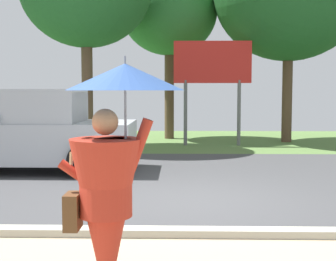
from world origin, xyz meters
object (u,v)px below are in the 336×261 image
object	(u,v)px
pickup_truck	(22,133)
tree_right_far	(169,12)
monk_pedestrian	(110,182)
roadside_billboard	(212,70)

from	to	relation	value
pickup_truck	tree_right_far	size ratio (longest dim) A/B	0.80
tree_right_far	monk_pedestrian	bearing A→B (deg)	-90.68
monk_pedestrian	tree_right_far	distance (m)	15.04
pickup_truck	roadside_billboard	distance (m)	7.27
tree_right_far	pickup_truck	bearing A→B (deg)	-113.22
roadside_billboard	monk_pedestrian	bearing A→B (deg)	-97.76
monk_pedestrian	pickup_truck	bearing A→B (deg)	107.19
monk_pedestrian	roadside_billboard	bearing A→B (deg)	75.79
monk_pedestrian	tree_right_far	xyz separation A→B (m)	(0.17, 14.57, 3.72)
monk_pedestrian	tree_right_far	world-z (taller)	tree_right_far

